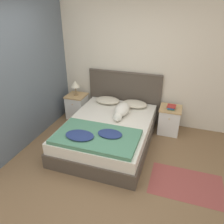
# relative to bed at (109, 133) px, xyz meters

# --- Properties ---
(ground_plane) EXTENTS (16.00, 16.00, 0.00)m
(ground_plane) POSITION_rel_bed_xyz_m (0.10, -1.01, -0.23)
(ground_plane) COLOR brown
(wall_back) EXTENTS (9.00, 0.06, 2.55)m
(wall_back) POSITION_rel_bed_xyz_m (0.10, 1.12, 1.05)
(wall_back) COLOR beige
(wall_back) RESTS_ON ground_plane
(wall_side_left) EXTENTS (0.06, 3.10, 2.55)m
(wall_side_left) POSITION_rel_bed_xyz_m (-1.45, 0.04, 1.05)
(wall_side_left) COLOR slate
(wall_side_left) RESTS_ON ground_plane
(bed) EXTENTS (1.53, 2.05, 0.46)m
(bed) POSITION_rel_bed_xyz_m (0.00, 0.00, 0.00)
(bed) COLOR #4C4238
(bed) RESTS_ON ground_plane
(headboard) EXTENTS (1.61, 0.06, 1.11)m
(headboard) POSITION_rel_bed_xyz_m (0.00, 1.05, 0.35)
(headboard) COLOR #4C4238
(headboard) RESTS_ON ground_plane
(nightstand_left) EXTENTS (0.42, 0.44, 0.55)m
(nightstand_left) POSITION_rel_bed_xyz_m (-1.04, 0.77, 0.05)
(nightstand_left) COLOR white
(nightstand_left) RESTS_ON ground_plane
(nightstand_right) EXTENTS (0.42, 0.44, 0.55)m
(nightstand_right) POSITION_rel_bed_xyz_m (1.04, 0.77, 0.05)
(nightstand_right) COLOR white
(nightstand_right) RESTS_ON ground_plane
(pillow_left) EXTENTS (0.53, 0.37, 0.11)m
(pillow_left) POSITION_rel_bed_xyz_m (-0.30, 0.79, 0.29)
(pillow_left) COLOR beige
(pillow_left) RESTS_ON bed
(pillow_right) EXTENTS (0.53, 0.37, 0.11)m
(pillow_right) POSITION_rel_bed_xyz_m (0.30, 0.79, 0.29)
(pillow_right) COLOR beige
(pillow_right) RESTS_ON bed
(quilt) EXTENTS (1.34, 0.80, 0.11)m
(quilt) POSITION_rel_bed_xyz_m (-0.01, -0.58, 0.27)
(quilt) COLOR #4C8466
(quilt) RESTS_ON bed
(dog) EXTENTS (0.27, 0.72, 0.22)m
(dog) POSITION_rel_bed_xyz_m (0.15, 0.32, 0.33)
(dog) COLOR silver
(dog) RESTS_ON bed
(book_stack) EXTENTS (0.17, 0.23, 0.06)m
(book_stack) POSITION_rel_bed_xyz_m (1.04, 0.75, 0.35)
(book_stack) COLOR #337547
(book_stack) RESTS_ON nightstand_right
(table_lamp) EXTENTS (0.19, 0.19, 0.34)m
(table_lamp) POSITION_rel_bed_xyz_m (-1.04, 0.76, 0.58)
(table_lamp) COLOR #9E7A4C
(table_lamp) RESTS_ON nightstand_left
(rug) EXTENTS (1.05, 0.69, 0.00)m
(rug) POSITION_rel_bed_xyz_m (1.44, -0.65, -0.22)
(rug) COLOR #93423D
(rug) RESTS_ON ground_plane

